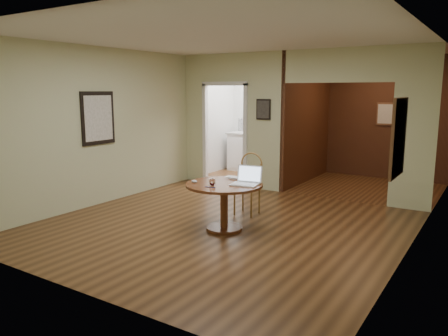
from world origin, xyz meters
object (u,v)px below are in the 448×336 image
Objects in this scene: closed_laptop at (235,178)px; chair at (249,180)px; dining_table at (224,196)px; open_laptop at (247,180)px.

chair is at bearing 95.62° from closed_laptop.
dining_table is 3.20× the size of closed_laptop.
open_laptop reaches higher than closed_laptop.
chair is 2.47× the size of open_laptop.
dining_table is at bearing -91.46° from closed_laptop.
open_laptop is at bearing -66.03° from chair.
closed_laptop is at bearing 136.50° from open_laptop.
closed_laptop is at bearing 93.28° from dining_table.
open_laptop is at bearing 23.70° from dining_table.
dining_table is 2.72× the size of open_laptop.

